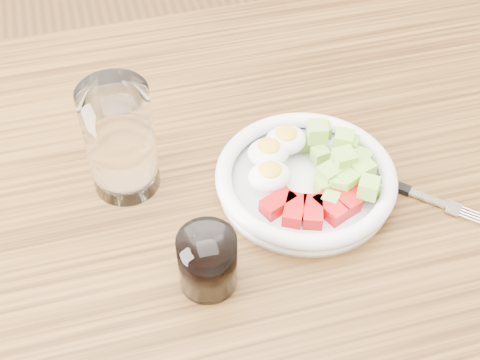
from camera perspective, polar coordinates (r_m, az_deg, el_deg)
name	(u,v)px	position (r m, az deg, el deg)	size (l,w,h in m)	color
dining_table	(249,245)	(0.96, 0.74, -5.59)	(1.50, 0.90, 0.77)	brown
bowl	(307,176)	(0.88, 5.70, 0.34)	(0.24, 0.24, 0.06)	white
fork	(395,186)	(0.92, 13.10, -0.51)	(0.15, 0.15, 0.01)	black
water_glass	(120,140)	(0.86, -10.19, 3.39)	(0.09, 0.09, 0.16)	white
coffee_glass	(208,262)	(0.77, -2.79, -6.96)	(0.07, 0.07, 0.08)	white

